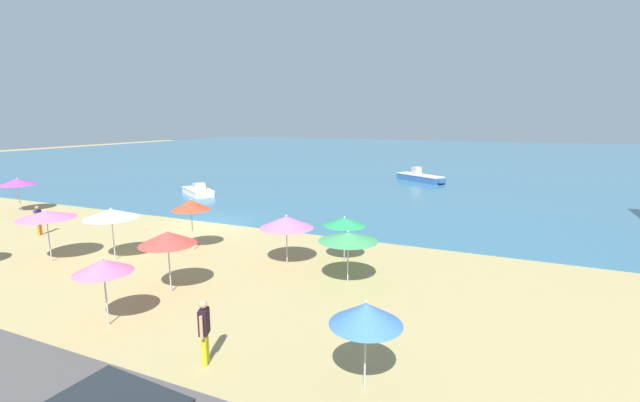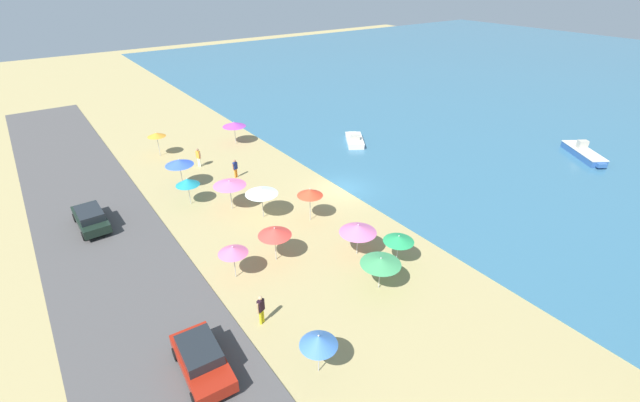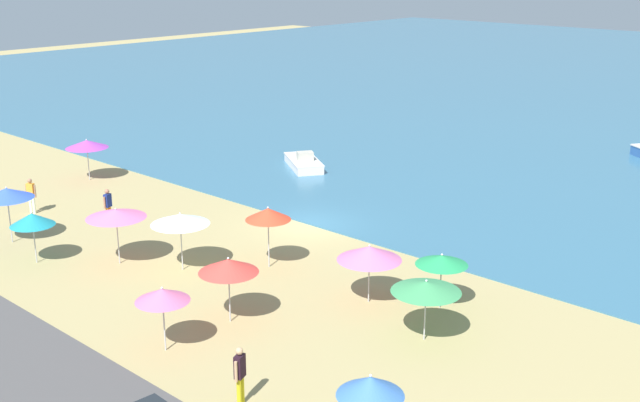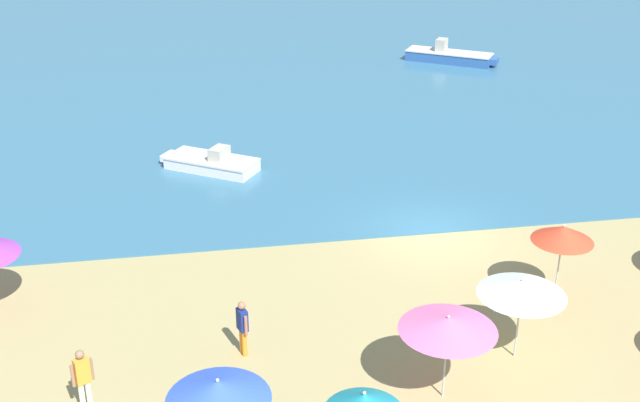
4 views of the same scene
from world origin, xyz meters
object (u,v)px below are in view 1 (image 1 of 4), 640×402
(bather_2, at_px, (204,329))
(beach_umbrella_0, at_px, (103,266))
(beach_umbrella_11, at_px, (111,214))
(beach_umbrella_6, at_px, (348,237))
(beach_umbrella_9, at_px, (366,314))
(beach_umbrella_3, at_px, (286,222))
(skiff_offshore, at_px, (198,191))
(beach_umbrella_10, at_px, (191,205))
(beach_umbrella_12, at_px, (345,222))
(skiff_nearshore, at_px, (420,177))
(beach_umbrella_5, at_px, (46,215))
(beach_umbrella_1, at_px, (17,182))
(bather_1, at_px, (38,219))
(beach_umbrella_2, at_px, (168,238))

(bather_2, bearing_deg, beach_umbrella_0, 172.80)
(beach_umbrella_0, xyz_separation_m, beach_umbrella_11, (-5.18, 4.74, 0.22))
(beach_umbrella_6, height_order, beach_umbrella_9, beach_umbrella_9)
(beach_umbrella_3, bearing_deg, bather_2, -77.05)
(skiff_offshore, bearing_deg, beach_umbrella_9, -42.78)
(beach_umbrella_10, bearing_deg, skiff_offshore, 128.76)
(beach_umbrella_9, bearing_deg, beach_umbrella_3, 129.53)
(beach_umbrella_3, bearing_deg, beach_umbrella_12, 31.43)
(skiff_nearshore, relative_size, skiff_offshore, 1.28)
(beach_umbrella_10, relative_size, skiff_nearshore, 0.47)
(beach_umbrella_5, bearing_deg, beach_umbrella_11, 28.51)
(beach_umbrella_12, bearing_deg, skiff_offshore, 147.79)
(beach_umbrella_0, relative_size, beach_umbrella_1, 0.93)
(beach_umbrella_3, xyz_separation_m, beach_umbrella_9, (6.04, -7.32, 0.03))
(bather_1, bearing_deg, beach_umbrella_0, -25.80)
(bather_2, bearing_deg, beach_umbrella_3, 102.95)
(beach_umbrella_10, distance_m, bather_2, 10.68)
(beach_umbrella_1, height_order, skiff_offshore, beach_umbrella_1)
(bather_2, bearing_deg, bather_1, 158.55)
(beach_umbrella_3, relative_size, beach_umbrella_6, 1.02)
(beach_umbrella_1, bearing_deg, bather_2, -22.73)
(beach_umbrella_3, relative_size, beach_umbrella_12, 1.14)
(beach_umbrella_12, height_order, bather_2, beach_umbrella_12)
(beach_umbrella_3, bearing_deg, beach_umbrella_6, -18.54)
(beach_umbrella_9, height_order, bather_1, beach_umbrella_9)
(beach_umbrella_9, distance_m, bather_1, 21.89)
(beach_umbrella_1, bearing_deg, skiff_nearshore, 48.51)
(beach_umbrella_10, relative_size, bather_1, 1.55)
(skiff_offshore, bearing_deg, beach_umbrella_6, -36.01)
(beach_umbrella_5, height_order, beach_umbrella_9, beach_umbrella_5)
(beach_umbrella_1, relative_size, skiff_offshore, 0.56)
(beach_umbrella_6, relative_size, skiff_offshore, 0.54)
(bather_1, bearing_deg, beach_umbrella_1, 154.46)
(beach_umbrella_2, relative_size, beach_umbrella_3, 1.01)
(beach_umbrella_10, height_order, beach_umbrella_12, beach_umbrella_10)
(beach_umbrella_2, distance_m, bather_2, 5.62)
(beach_umbrella_2, xyz_separation_m, bather_2, (4.35, -3.40, -1.08))
(beach_umbrella_6, xyz_separation_m, beach_umbrella_9, (2.72, -6.21, 0.04))
(beach_umbrella_3, height_order, skiff_nearshore, beach_umbrella_3)
(beach_umbrella_2, bearing_deg, beach_umbrella_11, 159.75)
(bather_1, bearing_deg, beach_umbrella_6, 0.80)
(beach_umbrella_2, height_order, bather_2, beach_umbrella_2)
(beach_umbrella_5, distance_m, beach_umbrella_12, 13.48)
(beach_umbrella_0, distance_m, beach_umbrella_9, 8.47)
(beach_umbrella_11, height_order, skiff_offshore, beach_umbrella_11)
(beach_umbrella_0, xyz_separation_m, beach_umbrella_12, (4.66, 8.81, -0.10))
(beach_umbrella_5, distance_m, beach_umbrella_11, 2.84)
(beach_umbrella_11, relative_size, bather_2, 1.36)
(beach_umbrella_2, height_order, beach_umbrella_11, beach_umbrella_11)
(beach_umbrella_1, xyz_separation_m, beach_umbrella_2, (19.94, -6.78, -0.00))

